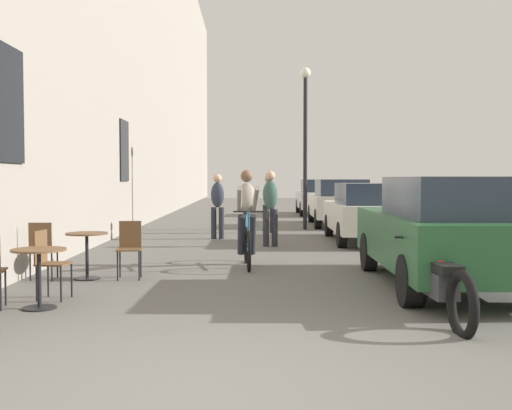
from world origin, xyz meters
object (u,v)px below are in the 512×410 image
object	(u,v)px
pedestrian_near	(270,204)
parked_car_third	(339,202)
cafe_chair_mid_toward_street	(42,246)
cafe_table_mid	(87,246)
parked_motorcycle	(438,283)
cyclist_on_bicycle	(247,220)
cafe_table_near	(39,265)
parked_car_fourth	(319,197)
cafe_chair_mid_toward_wall	(130,245)
parked_car_second	(367,212)
parked_car_nearest	(447,230)
pedestrian_far	(269,200)
street_lamp	(305,127)
pedestrian_mid	(218,202)
cafe_chair_near_toward_street	(48,259)

from	to	relation	value
pedestrian_near	parked_car_third	world-z (taller)	pedestrian_near
cafe_chair_mid_toward_street	parked_car_third	xyz separation A→B (m)	(6.14, 10.76, 0.27)
cafe_table_mid	parked_motorcycle	size ratio (longest dim) A/B	0.34
cafe_table_mid	cyclist_on_bicycle	bearing A→B (deg)	30.06
cafe_table_mid	cyclist_on_bicycle	world-z (taller)	cyclist_on_bicycle
cyclist_on_bicycle	cafe_table_near	bearing A→B (deg)	-124.61
parked_car_fourth	parked_motorcycle	distance (m)	19.45
cafe_chair_mid_toward_wall	parked_car_second	bearing A→B (deg)	48.70
cafe_table_mid	parked_car_nearest	bearing A→B (deg)	-8.53
cafe_table_mid	parked_car_nearest	xyz separation A→B (m)	(5.32, -0.80, 0.30)
pedestrian_far	street_lamp	world-z (taller)	street_lamp
cafe_table_near	pedestrian_far	distance (m)	10.61
pedestrian_near	parked_car_nearest	distance (m)	5.81
pedestrian_mid	parked_car_second	world-z (taller)	pedestrian_mid
pedestrian_far	parked_car_nearest	world-z (taller)	pedestrian_far
parked_car_second	cafe_table_near	bearing A→B (deg)	-125.25
parked_car_nearest	parked_car_third	xyz separation A→B (m)	(0.16, 11.48, -0.03)
cafe_table_near	parked_car_fourth	bearing A→B (deg)	73.68
parked_car_nearest	parked_motorcycle	bearing A→B (deg)	-110.31
street_lamp	cafe_chair_mid_toward_wall	bearing A→B (deg)	-111.35
pedestrian_mid	parked_car_fourth	distance (m)	11.06
pedestrian_mid	parked_car_second	xyz separation A→B (m)	(3.68, -0.81, -0.19)
cafe_chair_mid_toward_wall	parked_car_nearest	world-z (taller)	parked_car_nearest
cafe_table_near	parked_car_third	distance (m)	13.97
pedestrian_far	parked_car_fourth	world-z (taller)	pedestrian_far
cafe_chair_mid_toward_street	parked_car_nearest	size ratio (longest dim) A/B	0.20
pedestrian_mid	parked_car_fourth	size ratio (longest dim) A/B	0.39
cafe_table_near	parked_car_fourth	xyz separation A→B (m)	(5.51, 18.83, 0.26)
parked_motorcycle	parked_car_fourth	bearing A→B (deg)	87.31
cafe_chair_mid_toward_wall	cafe_chair_mid_toward_street	bearing A→B (deg)	-173.37
parked_car_second	parked_car_third	size ratio (longest dim) A/B	0.94
parked_car_third	parked_motorcycle	world-z (taller)	parked_car_third
pedestrian_mid	street_lamp	size ratio (longest dim) A/B	0.34
cafe_table_near	cafe_chair_mid_toward_wall	size ratio (longest dim) A/B	0.81
cafe_table_mid	parked_motorcycle	distance (m)	5.36
cafe_chair_mid_toward_street	parked_motorcycle	bearing A→B (deg)	-27.00
parked_car_nearest	cafe_chair_near_toward_street	bearing A→B (deg)	-171.79
parked_car_fourth	parked_car_nearest	bearing A→B (deg)	-90.62
pedestrian_near	pedestrian_far	size ratio (longest dim) A/B	1.05
parked_car_fourth	cyclist_on_bicycle	bearing A→B (deg)	-101.27
cafe_table_near	parked_car_second	xyz separation A→B (m)	(5.39, 7.63, 0.23)
pedestrian_far	cafe_chair_mid_toward_wall	bearing A→B (deg)	-107.05
cafe_table_mid	parked_car_third	xyz separation A→B (m)	(5.48, 10.69, 0.27)
cafe_chair_mid_toward_wall	cyclist_on_bicycle	distance (m)	2.29
cafe_chair_mid_toward_street	cyclist_on_bicycle	bearing A→B (deg)	25.69
pedestrian_far	parked_car_nearest	xyz separation A→B (m)	(2.25, -8.79, -0.11)
cafe_chair_mid_toward_street	cyclist_on_bicycle	distance (m)	3.49
pedestrian_far	parked_car_second	size ratio (longest dim) A/B	0.40
cafe_table_mid	cafe_chair_mid_toward_wall	xyz separation A→B (m)	(0.65, 0.08, -0.00)
pedestrian_mid	parked_car_second	size ratio (longest dim) A/B	0.41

